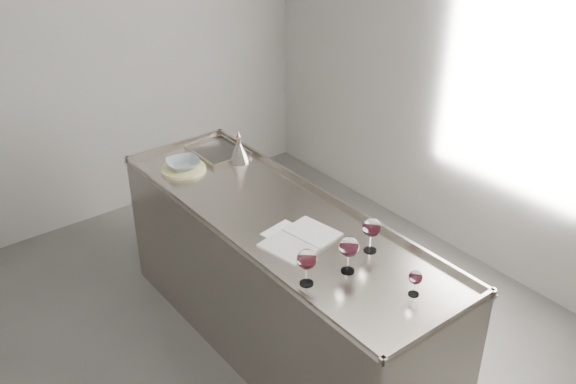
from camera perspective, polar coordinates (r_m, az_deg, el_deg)
room_shell at (r=2.97m, az=-5.04°, el=-0.03°), size 4.54×5.04×2.84m
counter at (r=3.93m, az=-0.77°, el=-8.00°), size 0.77×2.42×0.97m
wine_glass_left at (r=3.06m, az=1.69°, el=-6.07°), size 0.10×0.10×0.19m
wine_glass_middle at (r=3.16m, az=5.44°, el=-4.95°), size 0.10×0.10×0.20m
wine_glass_right at (r=3.33m, az=7.44°, el=-3.22°), size 0.10×0.10×0.19m
wine_glass_small at (r=3.08m, az=11.27°, el=-7.52°), size 0.07×0.07×0.13m
notebook at (r=3.45m, az=1.12°, el=-4.26°), size 0.44×0.34×0.02m
loose_paper_top at (r=3.48m, az=0.37°, el=-3.98°), size 0.25×0.32×0.00m
trivet at (r=4.22m, az=-9.27°, el=2.05°), size 0.30×0.30×0.02m
ceramic_bowl at (r=4.20m, az=-9.31°, el=2.49°), size 0.25×0.25×0.05m
wine_funnel at (r=4.26m, az=-4.38°, el=3.55°), size 0.15×0.15×0.22m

